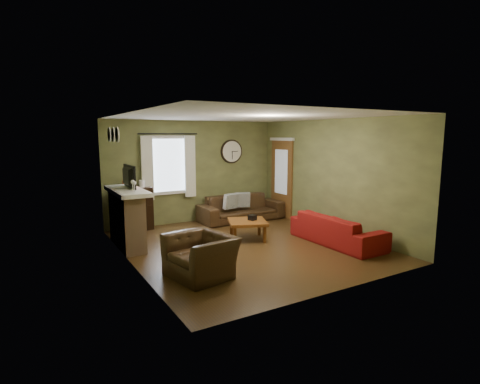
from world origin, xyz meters
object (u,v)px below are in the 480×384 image
sofa_brown (241,208)px  sofa_red (337,229)px  bookshelf (134,209)px  coffee_table (247,230)px  armchair (201,256)px

sofa_brown → sofa_red: size_ratio=1.08×
bookshelf → coffee_table: 2.80m
sofa_red → coffee_table: 1.88m
sofa_red → coffee_table: sofa_red is taller
bookshelf → armchair: 3.47m
bookshelf → sofa_brown: bearing=-7.6°
bookshelf → sofa_brown: bookshelf is taller
armchair → coffee_table: 2.26m
sofa_brown → sofa_red: (0.63, -2.86, -0.03)m
sofa_brown → sofa_red: bearing=-77.6°
bookshelf → coffee_table: bookshelf is taller
sofa_brown → coffee_table: sofa_brown is taller
bookshelf → sofa_red: bearing=-43.8°
sofa_red → bookshelf: bearing=46.2°
sofa_red → sofa_brown: bearing=12.4°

